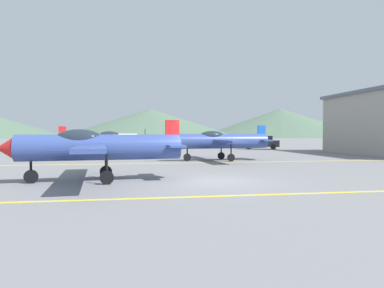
% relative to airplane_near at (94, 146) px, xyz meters
% --- Properties ---
extents(ground_plane, '(400.00, 400.00, 0.00)m').
position_rel_airplane_near_xyz_m(ground_plane, '(4.64, -0.76, -1.41)').
color(ground_plane, slate).
extents(apron_line_near, '(80.00, 0.16, 0.01)m').
position_rel_airplane_near_xyz_m(apron_line_near, '(4.64, -4.14, -1.41)').
color(apron_line_near, yellow).
rests_on(apron_line_near, ground_plane).
extents(apron_line_far, '(80.00, 0.16, 0.01)m').
position_rel_airplane_near_xyz_m(apron_line_far, '(4.64, 8.03, -1.41)').
color(apron_line_far, yellow).
rests_on(apron_line_far, ground_plane).
extents(airplane_near, '(7.31, 8.40, 2.51)m').
position_rel_airplane_near_xyz_m(airplane_near, '(0.00, 0.00, 0.00)').
color(airplane_near, '#33478C').
rests_on(airplane_near, ground_plane).
extents(airplane_mid, '(7.31, 8.40, 2.51)m').
position_rel_airplane_near_xyz_m(airplane_mid, '(7.63, 9.73, 0.00)').
color(airplane_mid, '#33478C').
rests_on(airplane_mid, ground_plane).
extents(airplane_far, '(7.32, 8.41, 2.51)m').
position_rel_airplane_near_xyz_m(airplane_far, '(-1.03, 16.35, 0.00)').
color(airplane_far, silver).
rests_on(airplane_far, ground_plane).
extents(car_sedan, '(4.66, 3.36, 1.62)m').
position_rel_airplane_near_xyz_m(car_sedan, '(16.77, 25.75, -0.57)').
color(car_sedan, black).
rests_on(car_sedan, ground_plane).
extents(hill_centerleft, '(75.29, 75.29, 12.04)m').
position_rel_airplane_near_xyz_m(hill_centerleft, '(8.71, 134.40, 4.60)').
color(hill_centerleft, '#4C6651').
rests_on(hill_centerleft, ground_plane).
extents(hill_centerright, '(79.04, 79.04, 13.58)m').
position_rel_airplane_near_xyz_m(hill_centerright, '(71.44, 146.02, 5.37)').
color(hill_centerright, '#4C6651').
rests_on(hill_centerright, ground_plane).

